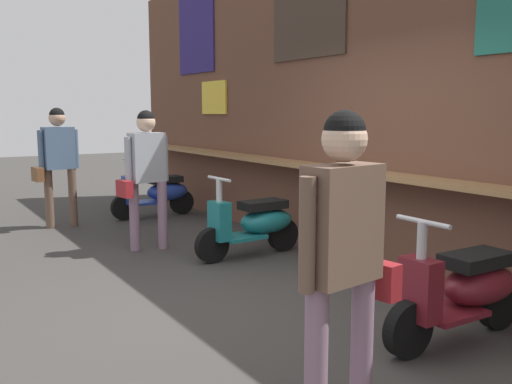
{
  "coord_description": "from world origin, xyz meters",
  "views": [
    {
      "loc": [
        4.02,
        -2.36,
        1.69
      ],
      "look_at": [
        -1.23,
        0.95,
        0.8
      ],
      "focal_mm": 39.23,
      "sensor_mm": 36.0,
      "label": 1
    }
  ],
  "objects": [
    {
      "name": "scooter_teal",
      "position": [
        -1.47,
        1.08,
        0.39
      ],
      "size": [
        0.46,
        1.4,
        0.97
      ],
      "rotation": [
        0.0,
        0.0,
        -1.54
      ],
      "color": "#197075",
      "rests_on": "ground_plane"
    },
    {
      "name": "scooter_maroon",
      "position": [
        1.46,
        1.08,
        0.39
      ],
      "size": [
        0.46,
        1.4,
        0.97
      ],
      "rotation": [
        0.0,
        0.0,
        -1.58
      ],
      "color": "maroon",
      "rests_on": "ground_plane"
    },
    {
      "name": "ground_plane",
      "position": [
        0.0,
        0.0,
        0.0
      ],
      "size": [
        37.46,
        37.46,
        0.0
      ],
      "primitive_type": "plane",
      "color": "#383533"
    },
    {
      "name": "shopper_passing",
      "position": [
        -4.39,
        -0.47,
        1.08
      ],
      "size": [
        0.33,
        0.68,
        1.75
      ],
      "rotation": [
        0.0,
        0.0,
        0.13
      ],
      "color": "brown",
      "rests_on": "ground_plane"
    },
    {
      "name": "shopper_browsing",
      "position": [
        -2.42,
        0.12,
        1.05
      ],
      "size": [
        0.33,
        0.67,
        1.71
      ],
      "rotation": [
        0.0,
        0.0,
        0.14
      ],
      "color": "gray",
      "rests_on": "ground_plane"
    },
    {
      "name": "scooter_blue",
      "position": [
        -4.43,
        1.08,
        0.39
      ],
      "size": [
        0.46,
        1.4,
        0.97
      ],
      "rotation": [
        0.0,
        0.0,
        -1.56
      ],
      "color": "#233D9E",
      "rests_on": "ground_plane"
    },
    {
      "name": "market_stall_facade",
      "position": [
        -0.0,
        2.02,
        1.91
      ],
      "size": [
        13.38,
        0.61,
        3.83
      ],
      "color": "brown",
      "rests_on": "ground_plane"
    },
    {
      "name": "shopper_with_handbag",
      "position": [
        1.92,
        -0.51,
        1.04
      ],
      "size": [
        0.33,
        0.67,
        1.7
      ],
      "rotation": [
        0.0,
        0.0,
        3.28
      ],
      "color": "gray",
      "rests_on": "ground_plane"
    }
  ]
}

